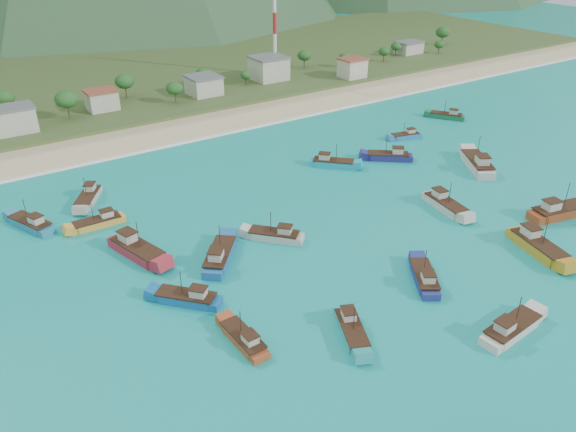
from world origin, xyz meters
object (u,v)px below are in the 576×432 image
boat_10 (220,257)px  boat_19 (89,198)px  radio_tower (275,12)px  boat_24 (275,236)px  boat_30 (406,136)px  boat_16 (332,164)px  boat_31 (137,250)px  boat_3 (477,164)px  boat_11 (445,205)px  boat_15 (537,247)px  boat_17 (511,329)px  boat_12 (447,116)px  boat_7 (351,331)px  boat_18 (188,299)px  boat_1 (31,224)px  boat_27 (424,278)px  boat_8 (559,212)px  boat_28 (389,157)px  boat_21 (244,340)px

boat_10 → boat_19: bearing=149.3°
radio_tower → boat_24: bearing=-122.7°
boat_10 → boat_30: boat_10 is taller
boat_16 → boat_19: 52.67m
boat_24 → boat_31: bearing=116.8°
boat_3 → boat_19: boat_3 is taller
boat_11 → boat_16: bearing=-69.8°
boat_3 → boat_15: boat_3 is taller
boat_15 → boat_16: (-6.50, 47.99, -0.19)m
boat_3 → boat_17: boat_3 is taller
boat_12 → boat_31: size_ratio=0.75×
boat_12 → boat_17: bearing=-166.1°
boat_3 → boat_7: 65.89m
radio_tower → boat_10: (-69.93, -92.12, -21.18)m
boat_18 → boat_31: bearing=52.8°
boat_1 → boat_27: bearing=-70.5°
boat_7 → boat_18: boat_18 is taller
boat_8 → boat_24: bearing=-102.8°
boat_17 → boat_28: boat_17 is taller
boat_7 → boat_10: boat_10 is taller
boat_28 → boat_24: bearing=150.0°
boat_8 → boat_12: boat_8 is taller
boat_1 → boat_11: size_ratio=0.94×
boat_7 → boat_12: (80.60, 56.12, 0.01)m
boat_10 → boat_28: size_ratio=1.07×
boat_12 → boat_16: (-47.33, -9.06, 0.07)m
boat_11 → boat_17: boat_11 is taller
boat_31 → boat_27: bearing=121.6°
boat_12 → boat_24: size_ratio=1.03×
boat_8 → boat_27: bearing=-76.2°
boat_3 → boat_8: size_ratio=1.04×
boat_8 → boat_12: bearing=164.8°
boat_10 → boat_15: 53.49m
boat_8 → boat_27: boat_8 is taller
boat_11 → boat_15: (1.11, -19.46, 0.11)m
boat_19 → boat_21: boat_19 is taller
boat_27 → boat_10: bearing=169.1°
boat_1 → boat_12: 110.20m
boat_11 → boat_12: bearing=-128.6°
boat_16 → boat_24: bearing=-9.1°
boat_18 → boat_24: boat_18 is taller
boat_21 → boat_24: size_ratio=0.98×
radio_tower → boat_28: bearing=-102.7°
boat_30 → radio_tower: bearing=10.1°
boat_8 → radio_tower: bearing=-172.8°
boat_7 → boat_18: bearing=-26.6°
boat_3 → boat_18: boat_3 is taller
boat_30 → boat_15: bearing=171.9°
boat_17 → boat_16: bearing=161.0°
radio_tower → boat_21: (-76.64, -111.78, -21.43)m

